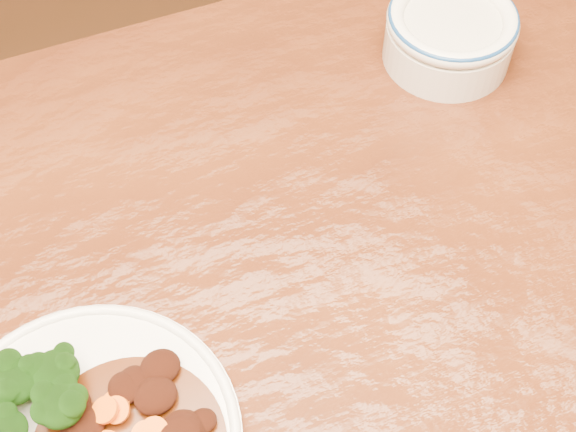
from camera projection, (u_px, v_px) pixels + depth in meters
name	position (u px, v px, depth m)	size (l,w,h in m)	color
dining_table	(251.00, 412.00, 0.73)	(1.55, 0.99, 0.75)	#5A280F
broccoli_florets	(12.00, 415.00, 0.61)	(0.12, 0.08, 0.04)	#6B944C
dip_bowl	(450.00, 33.00, 0.85)	(0.14, 0.14, 0.06)	white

